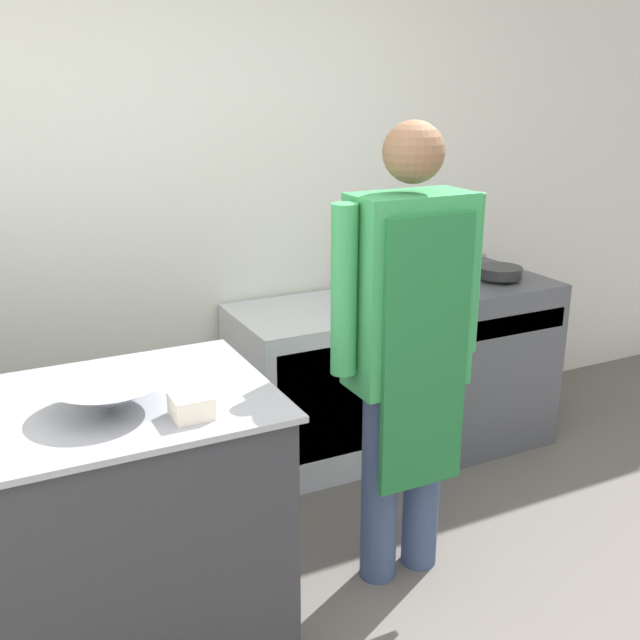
{
  "coord_description": "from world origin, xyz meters",
  "views": [
    {
      "loc": [
        -1.16,
        -1.39,
        1.86
      ],
      "look_at": [
        0.09,
        1.11,
        0.95
      ],
      "focal_mm": 42.0,
      "sensor_mm": 36.0,
      "label": 1
    }
  ],
  "objects_px": {
    "stove": "(451,359)",
    "mixing_bowl": "(108,395)",
    "stock_pot": "(410,254)",
    "person_cook": "(408,336)",
    "plastic_tub": "(191,406)",
    "saute_pan": "(500,272)",
    "fridge_unit": "(309,387)"
  },
  "relations": [
    {
      "from": "fridge_unit",
      "to": "saute_pan",
      "type": "distance_m",
      "value": 1.13
    },
    {
      "from": "mixing_bowl",
      "to": "saute_pan",
      "type": "height_order",
      "value": "mixing_bowl"
    },
    {
      "from": "saute_pan",
      "to": "fridge_unit",
      "type": "bearing_deg",
      "value": 168.36
    },
    {
      "from": "stove",
      "to": "mixing_bowl",
      "type": "bearing_deg",
      "value": -154.22
    },
    {
      "from": "fridge_unit",
      "to": "person_cook",
      "type": "xyz_separation_m",
      "value": [
        -0.07,
        -0.97,
        0.58
      ]
    },
    {
      "from": "person_cook",
      "to": "plastic_tub",
      "type": "xyz_separation_m",
      "value": [
        -0.86,
        -0.2,
        -0.01
      ]
    },
    {
      "from": "mixing_bowl",
      "to": "stock_pot",
      "type": "relative_size",
      "value": 1.13
    },
    {
      "from": "plastic_tub",
      "to": "saute_pan",
      "type": "bearing_deg",
      "value": 26.79
    },
    {
      "from": "mixing_bowl",
      "to": "plastic_tub",
      "type": "xyz_separation_m",
      "value": [
        0.2,
        -0.15,
        -0.01
      ]
    },
    {
      "from": "plastic_tub",
      "to": "stock_pot",
      "type": "bearing_deg",
      "value": 38.41
    },
    {
      "from": "fridge_unit",
      "to": "person_cook",
      "type": "bearing_deg",
      "value": -94.16
    },
    {
      "from": "person_cook",
      "to": "mixing_bowl",
      "type": "height_order",
      "value": "person_cook"
    },
    {
      "from": "person_cook",
      "to": "stock_pot",
      "type": "xyz_separation_m",
      "value": [
        0.67,
        1.02,
        0.02
      ]
    },
    {
      "from": "person_cook",
      "to": "fridge_unit",
      "type": "bearing_deg",
      "value": 85.84
    },
    {
      "from": "fridge_unit",
      "to": "stock_pot",
      "type": "bearing_deg",
      "value": 4.47
    },
    {
      "from": "stove",
      "to": "fridge_unit",
      "type": "xyz_separation_m",
      "value": [
        -0.8,
        0.08,
        -0.04
      ]
    },
    {
      "from": "fridge_unit",
      "to": "saute_pan",
      "type": "relative_size",
      "value": 3.56
    },
    {
      "from": "stove",
      "to": "saute_pan",
      "type": "bearing_deg",
      "value": -34.46
    },
    {
      "from": "stove",
      "to": "mixing_bowl",
      "type": "xyz_separation_m",
      "value": [
        -1.94,
        -0.94,
        0.54
      ]
    },
    {
      "from": "stock_pot",
      "to": "person_cook",
      "type": "bearing_deg",
      "value": -123.36
    },
    {
      "from": "person_cook",
      "to": "stock_pot",
      "type": "distance_m",
      "value": 1.22
    },
    {
      "from": "fridge_unit",
      "to": "plastic_tub",
      "type": "bearing_deg",
      "value": -128.65
    },
    {
      "from": "plastic_tub",
      "to": "stock_pot",
      "type": "distance_m",
      "value": 1.96
    },
    {
      "from": "mixing_bowl",
      "to": "stock_pot",
      "type": "distance_m",
      "value": 2.03
    },
    {
      "from": "mixing_bowl",
      "to": "stove",
      "type": "bearing_deg",
      "value": 25.78
    },
    {
      "from": "mixing_bowl",
      "to": "person_cook",
      "type": "bearing_deg",
      "value": 2.45
    },
    {
      "from": "plastic_tub",
      "to": "stock_pot",
      "type": "height_order",
      "value": "stock_pot"
    },
    {
      "from": "mixing_bowl",
      "to": "plastic_tub",
      "type": "distance_m",
      "value": 0.26
    },
    {
      "from": "person_cook",
      "to": "saute_pan",
      "type": "relative_size",
      "value": 7.79
    },
    {
      "from": "mixing_bowl",
      "to": "saute_pan",
      "type": "distance_m",
      "value": 2.27
    },
    {
      "from": "stock_pot",
      "to": "stove",
      "type": "bearing_deg",
      "value": -31.86
    },
    {
      "from": "mixing_bowl",
      "to": "saute_pan",
      "type": "bearing_deg",
      "value": 21.01
    }
  ]
}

